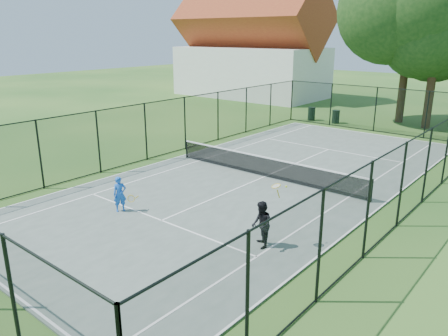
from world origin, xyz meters
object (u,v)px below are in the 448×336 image
Objects in this scene: tennis_net at (265,166)px; trash_bin_right at (336,117)px; trash_bin_left at (312,114)px; player_blue at (120,194)px; player_black at (261,225)px.

trash_bin_right is at bearing 103.13° from tennis_net.
trash_bin_left is 1.04× the size of trash_bin_right.
trash_bin_left is at bearing 99.33° from player_blue.
tennis_net is 10.08× the size of trash_bin_left.
tennis_net is at bearing 74.88° from player_blue.
trash_bin_right is at bearing 109.74° from player_black.
player_black is (9.04, -19.64, 0.30)m from trash_bin_left.
player_black reaches higher than trash_bin_right.
player_blue reaches higher than tennis_net.
tennis_net is 4.98× the size of player_black.
trash_bin_right is (-3.26, 13.96, -0.09)m from tennis_net.
player_blue is 5.74m from player_black.
trash_bin_left is at bearing 110.60° from tennis_net.
trash_bin_left is 1.95m from trash_bin_right.
tennis_net reaches higher than trash_bin_right.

